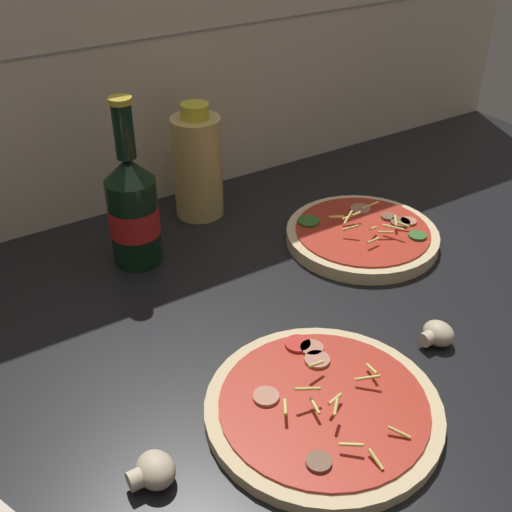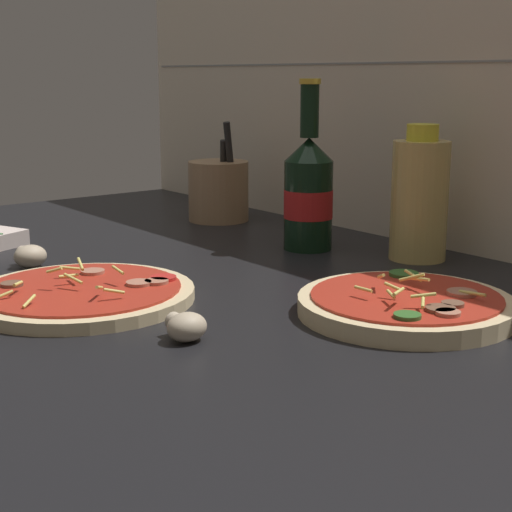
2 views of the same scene
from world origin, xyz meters
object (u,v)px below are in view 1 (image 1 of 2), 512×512
at_px(pizza_near, 323,408).
at_px(mushroom_left, 153,471).
at_px(oil_bottle, 198,165).
at_px(pizza_far, 362,235).
at_px(beer_bottle, 133,208).
at_px(mushroom_right, 437,334).

bearing_deg(pizza_near, mushroom_left, 174.89).
relative_size(pizza_near, oil_bottle, 1.37).
xyz_separation_m(pizza_near, oil_bottle, (0.10, 0.47, 0.08)).
distance_m(pizza_far, beer_bottle, 0.35).
distance_m(pizza_near, oil_bottle, 0.49).
height_order(beer_bottle, mushroom_right, beer_bottle).
bearing_deg(mushroom_right, mushroom_left, -179.95).
bearing_deg(pizza_near, pizza_far, 43.18).
distance_m(beer_bottle, oil_bottle, 0.17).
height_order(beer_bottle, mushroom_left, beer_bottle).
relative_size(pizza_far, oil_bottle, 1.24).
bearing_deg(mushroom_left, beer_bottle, 68.52).
distance_m(pizza_near, mushroom_left, 0.20).
relative_size(pizza_near, mushroom_left, 5.56).
height_order(oil_bottle, mushroom_right, oil_bottle).
height_order(pizza_near, oil_bottle, oil_bottle).
height_order(pizza_near, mushroom_left, pizza_near).
bearing_deg(oil_bottle, mushroom_right, -78.53).
xyz_separation_m(mushroom_left, mushroom_right, (0.39, 0.00, -0.00)).
distance_m(oil_bottle, mushroom_left, 0.55).
relative_size(pizza_far, mushroom_left, 5.02).
relative_size(beer_bottle, oil_bottle, 1.32).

